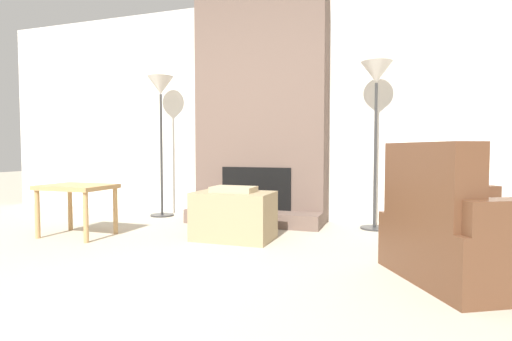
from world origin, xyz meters
The scene contains 8 objects.
ground_plane centered at (0.00, 0.00, 0.00)m, with size 24.00×24.00×0.00m, color #B2A893.
wall_back centered at (0.00, 2.75, 1.30)m, with size 7.75×0.06×2.60m, color silver.
fireplace centered at (0.00, 2.54, 1.23)m, with size 1.52×0.63×2.60m.
ottoman centered at (0.08, 1.53, 0.23)m, with size 0.71×0.46×0.49m.
armchair centered at (1.91, 0.93, 0.27)m, with size 1.23×1.22×0.87m.
side_table centered at (-1.39, 1.17, 0.42)m, with size 0.64×0.48×0.49m.
floor_lamp_left centered at (-1.26, 2.44, 1.47)m, with size 0.32×0.32×1.72m.
floor_lamp_right centered at (1.28, 2.44, 1.47)m, with size 0.32×0.32×1.72m.
Camera 1 is at (1.45, -1.84, 0.83)m, focal length 28.00 mm.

